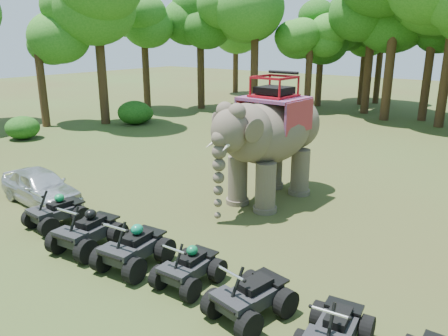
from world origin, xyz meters
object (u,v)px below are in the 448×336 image
(elephant, at_px, (271,138))
(atv_1, at_px, (87,226))
(atv_0, at_px, (56,207))
(atv_4, at_px, (250,289))
(atv_5, at_px, (336,323))
(atv_2, at_px, (133,242))
(parked_car, at_px, (40,186))
(atv_3, at_px, (189,262))

(elephant, relative_size, atv_1, 2.91)
(elephant, xyz_separation_m, atv_0, (-3.87, -6.04, -1.60))
(atv_1, relative_size, atv_4, 1.07)
(atv_0, distance_m, atv_1, 2.05)
(atv_4, height_order, atv_5, atv_4)
(atv_1, height_order, atv_5, atv_1)
(elephant, bearing_deg, atv_2, -89.01)
(atv_1, xyz_separation_m, atv_5, (7.05, 0.29, -0.09))
(atv_1, bearing_deg, atv_5, -5.16)
(atv_2, relative_size, atv_4, 1.06)
(parked_car, relative_size, atv_2, 2.00)
(atv_5, bearing_deg, elephant, 122.52)
(atv_0, relative_size, atv_5, 1.05)
(elephant, distance_m, atv_1, 6.80)
(atv_0, height_order, atv_3, atv_0)
(atv_0, distance_m, atv_2, 3.75)
(elephant, bearing_deg, parked_car, -137.00)
(atv_2, bearing_deg, atv_4, -5.73)
(atv_0, relative_size, atv_2, 0.93)
(atv_4, bearing_deg, elephant, 128.43)
(atv_2, xyz_separation_m, atv_3, (1.67, 0.21, -0.09))
(atv_1, bearing_deg, atv_4, -5.24)
(atv_0, distance_m, atv_3, 5.42)
(atv_0, bearing_deg, atv_1, -6.71)
(atv_4, relative_size, atv_5, 1.07)
(elephant, xyz_separation_m, parked_car, (-6.07, -5.26, -1.61))
(atv_4, xyz_separation_m, atv_5, (1.83, 0.08, -0.04))
(atv_3, xyz_separation_m, atv_4, (1.82, -0.13, 0.05))
(elephant, height_order, atv_4, elephant)
(parked_car, bearing_deg, atv_5, -91.08)
(atv_2, distance_m, atv_5, 5.33)
(parked_car, height_order, atv_0, atv_0)
(atv_0, relative_size, atv_4, 0.99)
(atv_1, distance_m, atv_5, 7.06)
(atv_2, bearing_deg, atv_1, 177.27)
(parked_car, distance_m, atv_4, 9.49)
(elephant, xyz_separation_m, atv_3, (1.56, -6.01, -1.64))
(atv_0, relative_size, atv_1, 0.92)
(atv_0, bearing_deg, elephant, 59.52)
(atv_0, height_order, atv_1, atv_1)
(atv_3, height_order, atv_5, atv_5)
(parked_car, relative_size, atv_3, 2.30)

